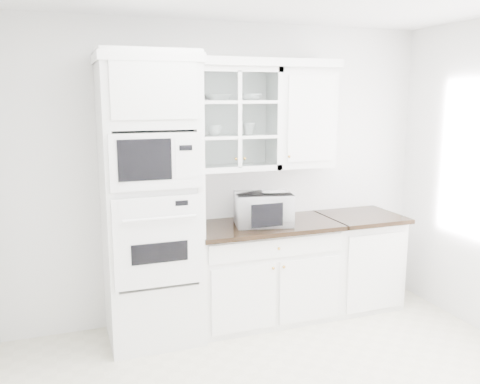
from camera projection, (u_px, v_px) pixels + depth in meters
name	position (u px, v px, depth m)	size (l,w,h in m)	color
room_shell	(285.00, 137.00, 3.40)	(4.00, 3.50, 2.70)	white
oven_column	(151.00, 201.00, 4.17)	(0.76, 0.68, 2.40)	white
base_cabinet_run	(264.00, 271.00, 4.68)	(1.32, 0.67, 0.92)	white
extra_base_cabinet	(358.00, 259.00, 5.01)	(0.72, 0.67, 0.92)	white
upper_cabinet_glass	(233.00, 119.00, 4.47)	(0.80, 0.33, 0.90)	white
upper_cabinet_solid	(302.00, 118.00, 4.69)	(0.55, 0.33, 0.90)	white
crown_molding	(223.00, 62.00, 4.32)	(2.14, 0.38, 0.07)	white
countertop_microwave	(263.00, 209.00, 4.52)	(0.49, 0.41, 0.29)	white
bowl_a	(218.00, 97.00, 4.38)	(0.23, 0.23, 0.06)	white
bowl_b	(251.00, 97.00, 4.48)	(0.19, 0.19, 0.06)	white
cup_a	(215.00, 131.00, 4.42)	(0.11, 0.11, 0.09)	white
cup_b	(249.00, 129.00, 4.53)	(0.11, 0.11, 0.11)	white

